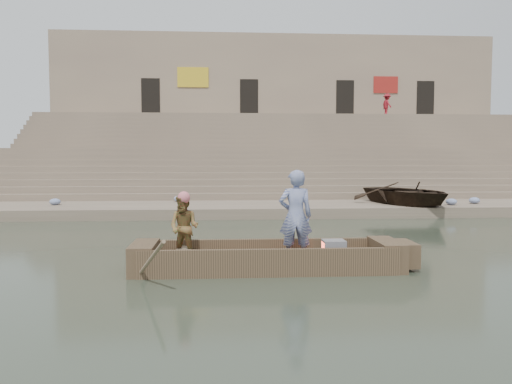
{
  "coord_description": "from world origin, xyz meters",
  "views": [
    {
      "loc": [
        -4.0,
        -13.09,
        2.38
      ],
      "look_at": [
        -3.05,
        0.95,
        1.4
      ],
      "focal_mm": 35.91,
      "sensor_mm": 36.0,
      "label": 1
    }
  ],
  "objects": [
    {
      "name": "ghat_steps",
      "position": [
        0.0,
        17.19,
        1.8
      ],
      "size": [
        32.0,
        11.0,
        5.2
      ],
      "color": "gray",
      "rests_on": "ground"
    },
    {
      "name": "building_wall",
      "position": [
        0.0,
        26.5,
        5.6
      ],
      "size": [
        32.0,
        5.07,
        11.2
      ],
      "color": "gray",
      "rests_on": "ground"
    },
    {
      "name": "standing_man",
      "position": [
        -2.48,
        -2.73,
        1.16
      ],
      "size": [
        0.69,
        0.46,
        1.89
      ],
      "primitive_type": "imported",
      "rotation": [
        0.0,
        0.0,
        3.13
      ],
      "color": "navy",
      "rests_on": "main_rowboat"
    },
    {
      "name": "beached_rowboat",
      "position": [
        3.66,
        7.48,
        0.87
      ],
      "size": [
        4.56,
        5.37,
        0.94
      ],
      "primitive_type": "imported",
      "rotation": [
        0.0,
        0.0,
        0.33
      ],
      "color": "#2D2116",
      "rests_on": "lower_landing"
    },
    {
      "name": "rowing_man",
      "position": [
        -4.78,
        -2.46,
        0.91
      ],
      "size": [
        0.82,
        0.74,
        1.37
      ],
      "primitive_type": "imported",
      "rotation": [
        0.0,
        0.0,
        -0.4
      ],
      "color": "#297B2C",
      "rests_on": "main_rowboat"
    },
    {
      "name": "lower_landing",
      "position": [
        0.0,
        8.0,
        0.2
      ],
      "size": [
        32.0,
        4.0,
        0.4
      ],
      "primitive_type": "cube",
      "color": "gray",
      "rests_on": "ground"
    },
    {
      "name": "mid_landing",
      "position": [
        0.0,
        15.5,
        1.4
      ],
      "size": [
        32.0,
        3.0,
        2.8
      ],
      "primitive_type": "cube",
      "color": "gray",
      "rests_on": "ground"
    },
    {
      "name": "cloth_bundles",
      "position": [
        -0.37,
        8.25,
        0.53
      ],
      "size": [
        17.84,
        2.67,
        0.26
      ],
      "color": "#3F5999",
      "rests_on": "lower_landing"
    },
    {
      "name": "television",
      "position": [
        -1.65,
        -2.55,
        0.42
      ],
      "size": [
        0.46,
        0.42,
        0.4
      ],
      "color": "slate",
      "rests_on": "main_rowboat"
    },
    {
      "name": "main_rowboat",
      "position": [
        -3.05,
        -2.55,
        0.11
      ],
      "size": [
        5.0,
        1.3,
        0.22
      ],
      "primitive_type": "cube",
      "color": "brown",
      "rests_on": "ground"
    },
    {
      "name": "pedestrian",
      "position": [
        7.47,
        21.98,
        5.96
      ],
      "size": [
        0.74,
        1.07,
        1.52
      ],
      "primitive_type": "imported",
      "rotation": [
        0.0,
        0.0,
        1.76
      ],
      "color": "maroon",
      "rests_on": "upper_landing"
    },
    {
      "name": "rowboat_trim",
      "position": [
        -2.84,
        -2.56,
        0.31
      ],
      "size": [
        6.04,
        2.63,
        2.04
      ],
      "color": "brown",
      "rests_on": "ground"
    },
    {
      "name": "ground",
      "position": [
        0.0,
        0.0,
        0.0
      ],
      "size": [
        120.0,
        120.0,
        0.0
      ],
      "primitive_type": "plane",
      "color": "#2C3729",
      "rests_on": "ground"
    },
    {
      "name": "upper_landing",
      "position": [
        0.0,
        22.5,
        2.6
      ],
      "size": [
        32.0,
        3.0,
        5.2
      ],
      "primitive_type": "cube",
      "color": "gray",
      "rests_on": "ground"
    }
  ]
}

